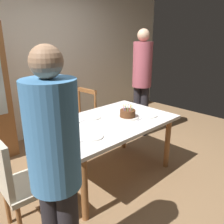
{
  "coord_description": "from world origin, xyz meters",
  "views": [
    {
      "loc": [
        -1.79,
        -1.91,
        1.73
      ],
      "look_at": [
        0.05,
        0.0,
        0.84
      ],
      "focal_mm": 37.35,
      "sensor_mm": 36.0,
      "label": 1
    }
  ],
  "objects_px": {
    "dining_table": "(109,127)",
    "birthday_cake": "(128,114)",
    "plate_near_guest": "(148,116)",
    "plate_far_side": "(92,117)",
    "chair_upholstered": "(18,180)",
    "chair_spindle_back": "(80,122)",
    "plate_near_celebrant": "(93,136)",
    "person_guest": "(142,77)",
    "person_celebrant": "(55,165)"
  },
  "relations": [
    {
      "from": "dining_table",
      "to": "plate_far_side",
      "type": "bearing_deg",
      "value": 109.57
    },
    {
      "from": "plate_near_guest",
      "to": "person_guest",
      "type": "distance_m",
      "value": 1.16
    },
    {
      "from": "person_guest",
      "to": "person_celebrant",
      "type": "bearing_deg",
      "value": -151.92
    },
    {
      "from": "chair_spindle_back",
      "to": "chair_upholstered",
      "type": "distance_m",
      "value": 1.63
    },
    {
      "from": "dining_table",
      "to": "birthday_cake",
      "type": "bearing_deg",
      "value": -16.04
    },
    {
      "from": "dining_table",
      "to": "person_celebrant",
      "type": "relative_size",
      "value": 0.94
    },
    {
      "from": "birthday_cake",
      "to": "chair_upholstered",
      "type": "relative_size",
      "value": 0.29
    },
    {
      "from": "plate_near_celebrant",
      "to": "chair_upholstered",
      "type": "bearing_deg",
      "value": 170.81
    },
    {
      "from": "plate_near_celebrant",
      "to": "birthday_cake",
      "type": "bearing_deg",
      "value": 12.4
    },
    {
      "from": "plate_far_side",
      "to": "person_guest",
      "type": "relative_size",
      "value": 0.12
    },
    {
      "from": "chair_spindle_back",
      "to": "chair_upholstered",
      "type": "height_order",
      "value": "same"
    },
    {
      "from": "plate_near_celebrant",
      "to": "chair_spindle_back",
      "type": "distance_m",
      "value": 1.23
    },
    {
      "from": "birthday_cake",
      "to": "chair_upholstered",
      "type": "xyz_separation_m",
      "value": [
        -1.44,
        -0.03,
        -0.26
      ]
    },
    {
      "from": "dining_table",
      "to": "plate_far_side",
      "type": "relative_size",
      "value": 7.23
    },
    {
      "from": "chair_spindle_back",
      "to": "person_guest",
      "type": "distance_m",
      "value": 1.31
    },
    {
      "from": "birthday_cake",
      "to": "chair_spindle_back",
      "type": "height_order",
      "value": "chair_spindle_back"
    },
    {
      "from": "birthday_cake",
      "to": "person_guest",
      "type": "bearing_deg",
      "value": 31.21
    },
    {
      "from": "plate_near_celebrant",
      "to": "person_celebrant",
      "type": "distance_m",
      "value": 0.93
    },
    {
      "from": "plate_near_celebrant",
      "to": "person_celebrant",
      "type": "height_order",
      "value": "person_celebrant"
    },
    {
      "from": "birthday_cake",
      "to": "chair_upholstered",
      "type": "bearing_deg",
      "value": -178.78
    },
    {
      "from": "person_celebrant",
      "to": "person_guest",
      "type": "bearing_deg",
      "value": 28.08
    },
    {
      "from": "dining_table",
      "to": "chair_upholstered",
      "type": "relative_size",
      "value": 1.67
    },
    {
      "from": "plate_near_guest",
      "to": "chair_upholstered",
      "type": "xyz_separation_m",
      "value": [
        -1.66,
        0.12,
        -0.22
      ]
    },
    {
      "from": "chair_spindle_back",
      "to": "plate_far_side",
      "type": "bearing_deg",
      "value": -111.2
    },
    {
      "from": "birthday_cake",
      "to": "plate_near_guest",
      "type": "relative_size",
      "value": 1.27
    },
    {
      "from": "birthday_cake",
      "to": "chair_upholstered",
      "type": "height_order",
      "value": "chair_upholstered"
    },
    {
      "from": "chair_upholstered",
      "to": "dining_table",
      "type": "bearing_deg",
      "value": 4.96
    },
    {
      "from": "birthday_cake",
      "to": "person_guest",
      "type": "xyz_separation_m",
      "value": [
        1.04,
        0.63,
        0.26
      ]
    },
    {
      "from": "plate_near_celebrant",
      "to": "chair_spindle_back",
      "type": "bearing_deg",
      "value": 60.56
    },
    {
      "from": "plate_far_side",
      "to": "plate_near_guest",
      "type": "xyz_separation_m",
      "value": [
        0.56,
        -0.45,
        0.0
      ]
    },
    {
      "from": "plate_far_side",
      "to": "dining_table",
      "type": "bearing_deg",
      "value": -70.43
    },
    {
      "from": "plate_far_side",
      "to": "chair_spindle_back",
      "type": "xyz_separation_m",
      "value": [
        0.23,
        0.6,
        -0.29
      ]
    },
    {
      "from": "person_guest",
      "to": "plate_near_guest",
      "type": "bearing_deg",
      "value": -136.14
    },
    {
      "from": "plate_near_celebrant",
      "to": "chair_upholstered",
      "type": "height_order",
      "value": "chair_upholstered"
    },
    {
      "from": "plate_far_side",
      "to": "chair_upholstered",
      "type": "height_order",
      "value": "chair_upholstered"
    },
    {
      "from": "dining_table",
      "to": "chair_spindle_back",
      "type": "bearing_deg",
      "value": 79.52
    },
    {
      "from": "chair_spindle_back",
      "to": "chair_upholstered",
      "type": "relative_size",
      "value": 1.0
    },
    {
      "from": "plate_near_guest",
      "to": "plate_far_side",
      "type": "bearing_deg",
      "value": 141.21
    },
    {
      "from": "plate_far_side",
      "to": "chair_spindle_back",
      "type": "relative_size",
      "value": 0.23
    },
    {
      "from": "birthday_cake",
      "to": "person_celebrant",
      "type": "height_order",
      "value": "person_celebrant"
    },
    {
      "from": "dining_table",
      "to": "chair_spindle_back",
      "type": "height_order",
      "value": "chair_spindle_back"
    },
    {
      "from": "dining_table",
      "to": "chair_upholstered",
      "type": "height_order",
      "value": "chair_upholstered"
    },
    {
      "from": "birthday_cake",
      "to": "chair_spindle_back",
      "type": "distance_m",
      "value": 0.96
    },
    {
      "from": "plate_near_celebrant",
      "to": "plate_far_side",
      "type": "distance_m",
      "value": 0.57
    },
    {
      "from": "person_guest",
      "to": "dining_table",
      "type": "bearing_deg",
      "value": -156.65
    },
    {
      "from": "dining_table",
      "to": "plate_near_guest",
      "type": "height_order",
      "value": "plate_near_guest"
    },
    {
      "from": "chair_spindle_back",
      "to": "person_guest",
      "type": "bearing_deg",
      "value": -13.02
    },
    {
      "from": "plate_near_guest",
      "to": "chair_spindle_back",
      "type": "height_order",
      "value": "chair_spindle_back"
    },
    {
      "from": "chair_spindle_back",
      "to": "chair_upholstered",
      "type": "xyz_separation_m",
      "value": [
        -1.34,
        -0.92,
        0.07
      ]
    },
    {
      "from": "person_celebrant",
      "to": "plate_far_side",
      "type": "bearing_deg",
      "value": 41.95
    }
  ]
}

